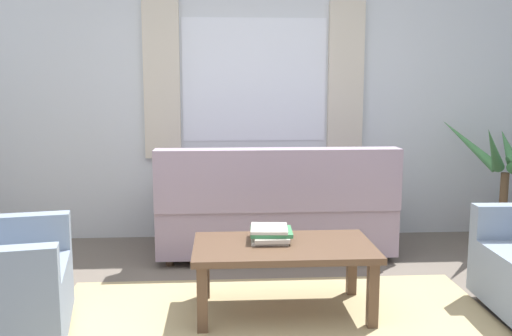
% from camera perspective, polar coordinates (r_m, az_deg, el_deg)
% --- Properties ---
extents(wall_back, '(5.32, 0.12, 2.60)m').
position_cam_1_polar(wall_back, '(5.15, -0.20, 7.34)').
color(wall_back, silver).
rests_on(wall_back, ground_plane).
extents(window_with_curtains, '(1.98, 0.07, 1.40)m').
position_cam_1_polar(window_with_curtains, '(5.07, -0.14, 9.02)').
color(window_with_curtains, white).
extents(couch, '(1.90, 0.82, 0.92)m').
position_cam_1_polar(couch, '(4.61, 1.94, -4.48)').
color(couch, '#998499').
rests_on(couch, ground_plane).
extents(coffee_table, '(1.10, 0.64, 0.44)m').
position_cam_1_polar(coffee_table, '(3.45, 2.83, -8.74)').
color(coffee_table, brown).
rests_on(coffee_table, ground_plane).
extents(book_stack_on_table, '(0.27, 0.30, 0.09)m').
position_cam_1_polar(book_stack_on_table, '(3.50, 1.45, -6.76)').
color(book_stack_on_table, beige).
rests_on(book_stack_on_table, coffee_table).
extents(potted_plant, '(1.07, 1.16, 1.14)m').
position_cam_1_polar(potted_plant, '(5.26, 24.12, -2.35)').
color(potted_plant, '#9E6B4C').
rests_on(potted_plant, ground_plane).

